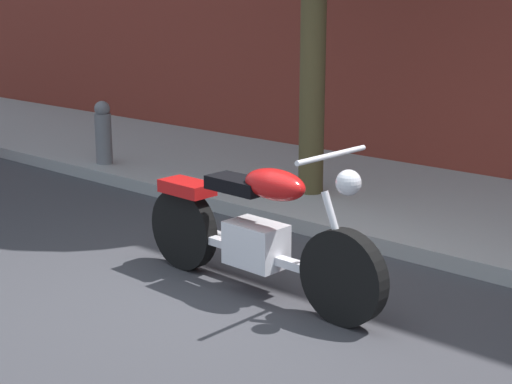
% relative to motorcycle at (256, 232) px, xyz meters
% --- Properties ---
extents(ground_plane, '(60.00, 60.00, 0.00)m').
position_rel_motorcycle_xyz_m(ground_plane, '(0.01, -0.23, -0.47)').
color(ground_plane, '#38383D').
extents(sidewalk, '(22.91, 2.80, 0.14)m').
position_rel_motorcycle_xyz_m(sidewalk, '(0.01, 2.74, -0.40)').
color(sidewalk, '#979797').
rests_on(sidewalk, ground).
extents(motorcycle, '(2.25, 0.70, 1.16)m').
position_rel_motorcycle_xyz_m(motorcycle, '(0.00, 0.00, 0.00)').
color(motorcycle, black).
rests_on(motorcycle, ground).
extents(fire_hydrant, '(0.20, 0.20, 0.91)m').
position_rel_motorcycle_xyz_m(fire_hydrant, '(-3.94, 1.66, -0.02)').
color(fire_hydrant, slate).
rests_on(fire_hydrant, ground).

